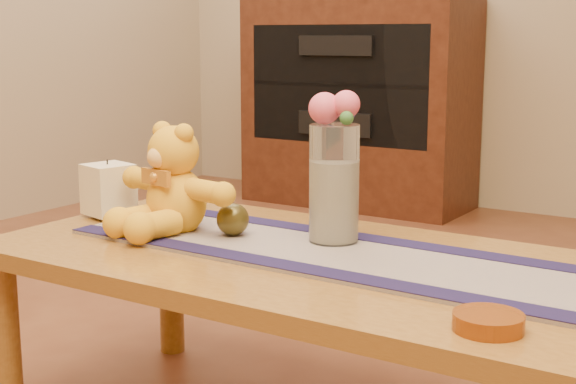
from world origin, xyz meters
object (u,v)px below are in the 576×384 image
Objects in this scene: teddy_bear at (176,179)px; pillar_candle at (108,189)px; bronze_ball at (233,219)px; amber_dish at (488,322)px; glass_vase at (334,184)px.

pillar_candle is (-0.26, 0.04, -0.05)m from teddy_bear.
amber_dish is at bearing -20.65° from bronze_ball.
teddy_bear reaches higher than pillar_candle.
teddy_bear is at bearing -164.92° from glass_vase.
teddy_bear is 0.17m from bronze_ball.
teddy_bear is 1.35× the size of glass_vase.
glass_vase is at bearing 144.36° from amber_dish.
teddy_bear is 2.74× the size of pillar_candle.
amber_dish is (0.48, -0.34, -0.12)m from glass_vase.
amber_dish is at bearing -14.15° from pillar_candle.
pillar_candle is 1.71× the size of bronze_ball.
teddy_bear is at bearing -8.05° from pillar_candle.
teddy_bear reaches higher than amber_dish.
glass_vase reaches higher than amber_dish.
bronze_ball is (0.41, -0.02, -0.03)m from pillar_candle.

